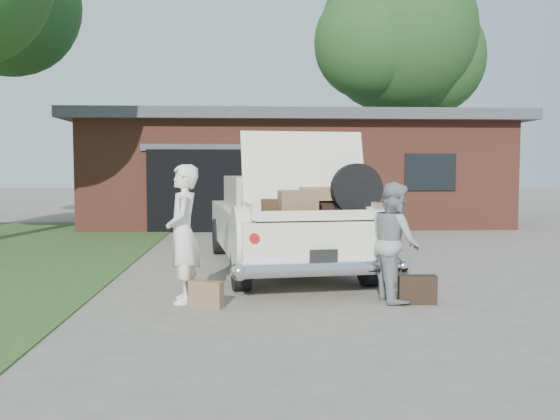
{
  "coord_description": "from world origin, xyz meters",
  "views": [
    {
      "loc": [
        -0.48,
        -7.83,
        1.69
      ],
      "look_at": [
        0.0,
        0.6,
        1.1
      ],
      "focal_mm": 38.0,
      "sensor_mm": 36.0,
      "label": 1
    }
  ],
  "objects": [
    {
      "name": "woman_right",
      "position": [
        1.41,
        -0.43,
        0.76
      ],
      "size": [
        0.66,
        0.8,
        1.53
      ],
      "primitive_type": "imported",
      "rotation": [
        0.0,
        0.0,
        1.69
      ],
      "color": "gray",
      "rests_on": "ground"
    },
    {
      "name": "suitcase_left",
      "position": [
        -0.97,
        -0.68,
        0.16
      ],
      "size": [
        0.44,
        0.29,
        0.33
      ],
      "primitive_type": "cube",
      "rotation": [
        0.0,
        0.0,
        -0.41
      ],
      "color": "#866244",
      "rests_on": "ground"
    },
    {
      "name": "tree_right",
      "position": [
        5.45,
        15.0,
        6.54
      ],
      "size": [
        6.94,
        6.04,
        9.85
      ],
      "color": "#38281E",
      "rests_on": "ground"
    },
    {
      "name": "woman_left",
      "position": [
        -1.28,
        -0.36,
        0.87
      ],
      "size": [
        0.47,
        0.67,
        1.74
      ],
      "primitive_type": "imported",
      "rotation": [
        0.0,
        0.0,
        -1.49
      ],
      "color": "white",
      "rests_on": "ground"
    },
    {
      "name": "suitcase_right",
      "position": [
        1.65,
        -0.64,
        0.18
      ],
      "size": [
        0.48,
        0.19,
        0.36
      ],
      "primitive_type": "cube",
      "rotation": [
        0.0,
        0.0,
        -0.08
      ],
      "color": "black",
      "rests_on": "ground"
    },
    {
      "name": "house",
      "position": [
        0.98,
        11.47,
        1.67
      ],
      "size": [
        12.8,
        7.8,
        3.3
      ],
      "color": "brown",
      "rests_on": "ground"
    },
    {
      "name": "ground",
      "position": [
        0.0,
        0.0,
        0.0
      ],
      "size": [
        90.0,
        90.0,
        0.0
      ],
      "primitive_type": "plane",
      "color": "gray",
      "rests_on": "ground"
    },
    {
      "name": "sedan",
      "position": [
        0.15,
        2.19,
        0.8
      ],
      "size": [
        2.78,
        5.69,
        2.23
      ],
      "rotation": [
        0.0,
        0.0,
        0.13
      ],
      "color": "silver",
      "rests_on": "ground"
    }
  ]
}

